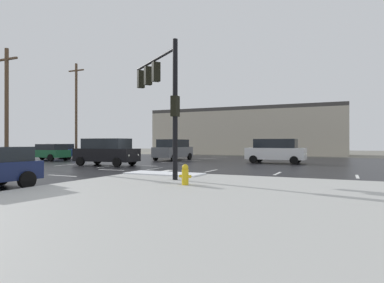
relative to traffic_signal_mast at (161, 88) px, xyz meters
name	(u,v)px	position (x,y,z in m)	size (l,w,h in m)	color
ground_plane	(130,168)	(-5.46, 5.14, -4.35)	(120.00, 120.00, 0.00)	slate
road_asphalt	(130,168)	(-5.46, 5.14, -4.34)	(44.00, 44.00, 0.02)	black
sidewalk_corner	(268,225)	(6.54, -6.86, -4.28)	(18.00, 18.00, 0.14)	#B2B2AD
snow_strip_curbside	(164,173)	(-0.46, 1.14, -4.18)	(4.00, 1.60, 0.06)	white
lane_markings	(133,170)	(-4.25, 3.76, -4.32)	(36.15, 36.15, 0.01)	silver
traffic_signal_mast	(161,88)	(0.00, 0.00, 0.00)	(4.05, 3.10, 6.13)	black
fire_hydrant	(185,175)	(2.42, -2.31, -3.81)	(0.48, 0.26, 0.79)	gold
strip_building_background	(246,132)	(-5.30, 34.09, -0.99)	(27.53, 8.00, 6.71)	#BCB29E
sedan_green	(48,152)	(-17.91, 9.26, -3.49)	(4.57, 2.09, 1.58)	#195933
suv_white	(276,150)	(2.70, 14.35, -3.26)	(4.86, 2.21, 2.03)	white
sedan_blue	(63,151)	(-19.52, 12.71, -3.49)	(4.56, 2.08, 1.58)	navy
suv_grey	(173,149)	(-7.33, 14.95, -3.26)	(2.30, 4.89, 2.03)	slate
suv_black	(107,151)	(-8.33, 6.20, -3.26)	(4.90, 2.32, 2.03)	black
utility_pole_mid	(7,105)	(-14.49, 2.54, 0.19)	(2.20, 0.28, 8.65)	brown
utility_pole_far	(76,109)	(-20.04, 15.14, 1.29)	(2.20, 0.28, 10.82)	brown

